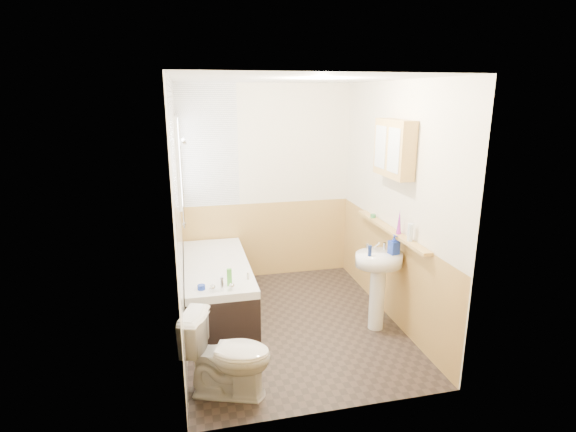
{
  "coord_description": "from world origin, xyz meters",
  "views": [
    {
      "loc": [
        -1.01,
        -4.2,
        2.36
      ],
      "look_at": [
        0.0,
        0.15,
        1.15
      ],
      "focal_mm": 28.0,
      "sensor_mm": 36.0,
      "label": 1
    }
  ],
  "objects_px": {
    "toilet": "(228,355)",
    "sink": "(378,275)",
    "pine_shelf": "(390,230)",
    "bathtub": "(217,285)",
    "medicine_cabinet": "(394,148)"
  },
  "relations": [
    {
      "from": "bathtub",
      "to": "medicine_cabinet",
      "type": "height_order",
      "value": "medicine_cabinet"
    },
    {
      "from": "toilet",
      "to": "sink",
      "type": "xyz_separation_m",
      "value": [
        1.6,
        0.72,
        0.24
      ]
    },
    {
      "from": "pine_shelf",
      "to": "sink",
      "type": "bearing_deg",
      "value": -135.07
    },
    {
      "from": "sink",
      "to": "medicine_cabinet",
      "type": "relative_size",
      "value": 1.5
    },
    {
      "from": "toilet",
      "to": "medicine_cabinet",
      "type": "height_order",
      "value": "medicine_cabinet"
    },
    {
      "from": "medicine_cabinet",
      "to": "bathtub",
      "type": "bearing_deg",
      "value": 160.21
    },
    {
      "from": "toilet",
      "to": "sink",
      "type": "height_order",
      "value": "sink"
    },
    {
      "from": "pine_shelf",
      "to": "medicine_cabinet",
      "type": "relative_size",
      "value": 2.47
    },
    {
      "from": "bathtub",
      "to": "sink",
      "type": "xyz_separation_m",
      "value": [
        1.57,
        -0.8,
        0.3
      ]
    },
    {
      "from": "pine_shelf",
      "to": "toilet",
      "type": "bearing_deg",
      "value": -152.96
    },
    {
      "from": "bathtub",
      "to": "pine_shelf",
      "type": "xyz_separation_m",
      "value": [
        1.77,
        -0.6,
        0.71
      ]
    },
    {
      "from": "pine_shelf",
      "to": "medicine_cabinet",
      "type": "distance_m",
      "value": 0.85
    },
    {
      "from": "medicine_cabinet",
      "to": "toilet",
      "type": "bearing_deg",
      "value": -153.33
    },
    {
      "from": "toilet",
      "to": "pine_shelf",
      "type": "bearing_deg",
      "value": -43.59
    },
    {
      "from": "pine_shelf",
      "to": "bathtub",
      "type": "bearing_deg",
      "value": 161.32
    }
  ]
}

